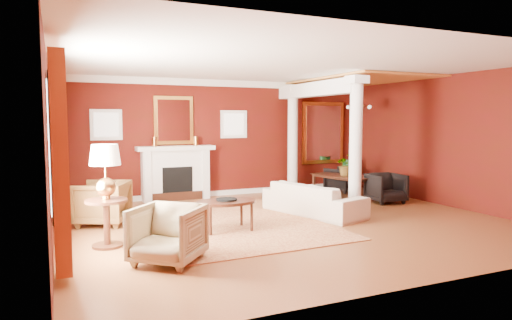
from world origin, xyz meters
name	(u,v)px	position (x,y,z in m)	size (l,w,h in m)	color
ground	(289,223)	(0.00, 0.00, 0.00)	(8.00, 8.00, 0.00)	brown
room_shell	(289,114)	(0.00, 0.00, 2.02)	(8.04, 7.04, 2.92)	#510C0B
fireplace	(176,173)	(-1.30, 3.32, 0.65)	(1.85, 0.42, 1.29)	white
overmantel_mirror	(174,120)	(-1.30, 3.45, 1.90)	(0.95, 0.07, 1.15)	gold
flank_window_left	(106,125)	(-2.85, 3.46, 1.80)	(0.70, 0.07, 0.70)	white
flank_window_right	(234,124)	(0.25, 3.46, 1.80)	(0.70, 0.07, 0.70)	white
left_window	(58,155)	(-3.89, -0.60, 1.42)	(0.21, 2.55, 2.60)	white
column_front	(356,144)	(1.70, 0.30, 1.43)	(0.36, 0.36, 2.80)	white
column_back	(293,139)	(1.70, 3.00, 1.43)	(0.36, 0.36, 2.80)	white
header_beam	(315,89)	(1.70, 1.90, 2.62)	(0.30, 3.20, 0.32)	white
amber_ceiling	(360,80)	(2.85, 1.75, 2.87)	(2.30, 3.40, 0.04)	#E19242
dining_mirror	(323,133)	(2.90, 3.45, 1.55)	(1.30, 0.07, 1.70)	gold
chandelier	(360,106)	(2.90, 1.80, 2.25)	(0.60, 0.62, 0.75)	#A36C33
crown_trim	(224,83)	(0.00, 3.46, 2.82)	(8.00, 0.08, 0.16)	white
base_trim	(225,193)	(0.00, 3.46, 0.06)	(8.00, 0.08, 0.12)	white
rug	(230,223)	(-1.02, 0.41, 0.01)	(3.15, 4.20, 0.02)	maroon
sofa	(313,194)	(0.82, 0.48, 0.42)	(2.17, 0.63, 0.85)	white
armchair_leopard	(102,201)	(-3.18, 1.24, 0.44)	(0.86, 0.80, 0.88)	black
armchair_stripe	(168,231)	(-2.59, -1.47, 0.43)	(0.83, 0.78, 0.86)	tan
coffee_table	(227,203)	(-1.27, -0.12, 0.48)	(1.05, 1.05, 0.53)	black
coffee_book	(225,194)	(-1.29, -0.08, 0.64)	(0.16, 0.02, 0.21)	black
side_table	(106,178)	(-3.26, -0.33, 1.05)	(0.62, 0.62, 1.55)	black
dining_table	(345,180)	(2.61, 1.95, 0.44)	(1.57, 0.55, 0.87)	black
dining_chair_near	(386,187)	(3.02, 0.92, 0.38)	(0.73, 0.68, 0.75)	black
dining_chair_far	(341,178)	(3.03, 2.71, 0.36)	(0.70, 0.66, 0.72)	black
green_urn	(348,178)	(3.33, 2.83, 0.34)	(0.36, 0.36, 0.86)	#15441B
potted_plant	(346,154)	(2.59, 1.89, 1.08)	(0.48, 0.53, 0.41)	#26591E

